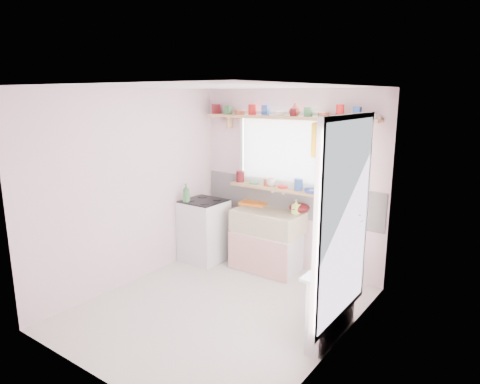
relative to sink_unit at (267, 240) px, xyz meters
The scene contains 19 objects.
room 1.31m from the sink_unit, 28.17° to the right, with size 3.20×3.20×3.20m.
sink_unit is the anchor object (origin of this frame).
cooker 0.98m from the sink_unit, 165.62° to the right, with size 0.58×0.58×0.93m.
radiator_ledge 1.82m from the sink_unit, 37.05° to the right, with size 0.22×0.95×0.78m.
windowsill 0.73m from the sink_unit, 90.00° to the left, with size 1.40×0.22×0.04m, color tan.
pine_shelf 1.70m from the sink_unit, 49.64° to the left, with size 2.52×0.24×0.04m, color tan.
shelf_crockery 1.77m from the sink_unit, 58.75° to the left, with size 2.47×0.11×0.12m.
sill_crockery 0.81m from the sink_unit, 104.89° to the left, with size 1.35×0.11×0.12m.
dish_tray 0.61m from the sink_unit, 151.16° to the left, with size 0.38×0.28×0.04m, color orange.
colander 0.65m from the sink_unit, 28.84° to the left, with size 0.28×0.28×0.13m, color #530E11.
jade_plant 1.63m from the sink_unit, 27.02° to the right, with size 0.43×0.37×0.47m, color #38692A.
fruit_bowl 1.57m from the sink_unit, 27.02° to the right, with size 0.27×0.27×0.07m, color silver.
herb_pot 2.12m from the sink_unit, 44.36° to the right, with size 0.10×0.07×0.18m, color #2D5B24.
soap_bottle_sink 0.65m from the sink_unit, 16.48° to the left, with size 0.09×0.09×0.20m, color #E5F96E.
sill_cup 0.81m from the sink_unit, 113.50° to the left, with size 0.14×0.14×0.11m, color silver.
sill_bowl 0.96m from the sink_unit, 12.44° to the left, with size 0.18×0.18×0.06m, color #3148A1.
shelf_vase 1.82m from the sink_unit, 43.98° to the left, with size 0.16×0.16×0.17m, color #B74B38.
cooker_bottle 1.33m from the sink_unit, 156.87° to the right, with size 0.10×0.10×0.27m, color #408143.
fruit 1.59m from the sink_unit, 26.71° to the right, with size 0.20×0.14×0.10m.
Camera 1 is at (2.84, -3.55, 2.42)m, focal length 32.00 mm.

